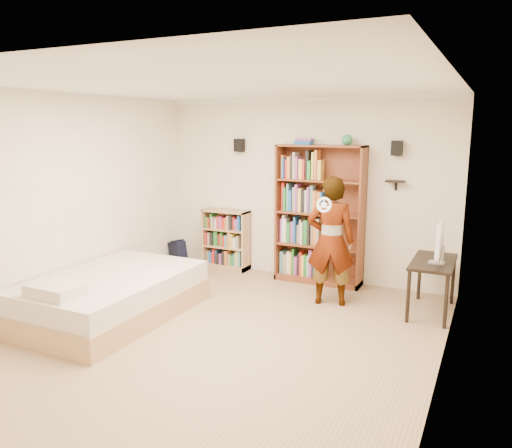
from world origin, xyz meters
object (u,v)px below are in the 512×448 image
Objects in this scene: low_bookshelf at (226,240)px; tall_bookshelf at (320,215)px; daybed at (111,291)px; computer_desk at (432,287)px; person at (331,241)px.

tall_bookshelf is at bearing -1.53° from low_bookshelf.
computer_desk is at bearing 27.64° from daybed.
computer_desk is 3.94m from daybed.
tall_bookshelf reaches higher than daybed.
person is at bearing 35.35° from daybed.
person is at bearing -169.42° from computer_desk.
daybed is at bearing -127.07° from tall_bookshelf.
low_bookshelf reaches higher than computer_desk.
daybed is (-0.23, -2.45, -0.15)m from low_bookshelf.
tall_bookshelf is 1.21× the size of person.
daybed is 2.81m from person.
person is (-1.24, -0.23, 0.51)m from computer_desk.
tall_bookshelf is 1.68m from low_bookshelf.
low_bookshelf is (-1.59, 0.04, -0.53)m from tall_bookshelf.
person reaches higher than low_bookshelf.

